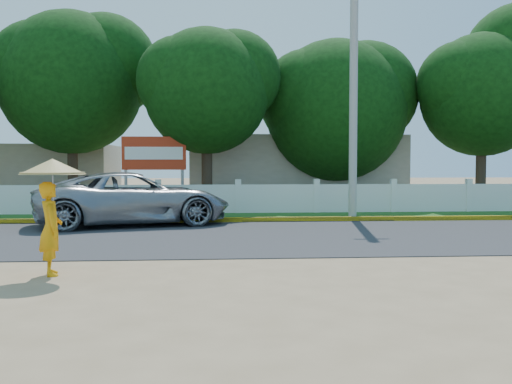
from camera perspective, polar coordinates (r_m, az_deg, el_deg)
ground at (r=10.53m, az=0.81°, el=-7.65°), size 120.00×120.00×0.00m
road at (r=14.96m, az=-0.71°, el=-4.44°), size 60.00×7.00×0.02m
grass_verge at (r=20.17m, az=-1.62°, el=-2.50°), size 60.00×3.50×0.03m
curb at (r=18.48m, az=-1.38°, el=-2.80°), size 40.00×0.18×0.16m
fence at (r=21.57m, az=-1.80°, el=-0.71°), size 40.00×0.10×1.10m
building_near at (r=28.58m, az=3.65°, el=2.30°), size 10.00×6.00×3.20m
building_far at (r=30.69m, az=-21.46°, el=1.77°), size 8.00×5.00×2.80m
utility_pole at (r=20.11m, az=9.73°, el=10.31°), size 0.28×0.28×9.04m
vehicle at (r=17.98m, az=-12.18°, el=-0.65°), size 6.45×4.28×1.65m
monk_with_parasol at (r=10.37m, az=-19.76°, el=-0.71°), size 1.10×1.10×2.01m
billboard at (r=22.73m, az=-10.16°, el=3.44°), size 2.50×0.13×2.95m
tree_row at (r=25.08m, az=3.73°, el=10.08°), size 33.83×8.28×9.48m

